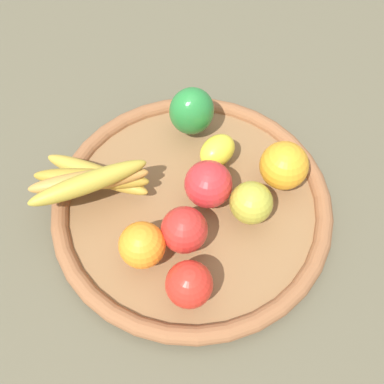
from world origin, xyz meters
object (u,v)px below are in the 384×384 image
object	(u,v)px
apple_1	(251,203)
apple_3	(189,284)
bell_pepper	(192,111)
apple_0	(208,184)
banana_bunch	(91,179)
orange_1	(284,166)
apple_2	(184,230)
orange_0	(142,245)
lemon_0	(217,151)

from	to	relation	value
apple_1	apple_3	size ratio (longest dim) A/B	1.00
bell_pepper	apple_0	world-z (taller)	bell_pepper
banana_bunch	orange_1	xyz separation A→B (m)	(-0.13, 0.28, 0.00)
banana_bunch	apple_2	world-z (taller)	banana_bunch
apple_1	orange_0	world-z (taller)	orange_0
banana_bunch	apple_1	size ratio (longest dim) A/B	2.82
lemon_0	apple_3	size ratio (longest dim) A/B	1.01
apple_2	apple_0	size ratio (longest dim) A/B	0.93
banana_bunch	bell_pepper	size ratio (longest dim) A/B	2.12
orange_0	lemon_0	bearing A→B (deg)	167.74
lemon_0	orange_1	distance (m)	0.11
orange_1	apple_3	distance (m)	0.25
apple_1	apple_3	xyz separation A→B (m)	(0.16, -0.04, -0.00)
apple_1	bell_pepper	bearing A→B (deg)	-132.09
banana_bunch	apple_3	xyz separation A→B (m)	(0.11, 0.21, -0.00)
apple_1	apple_3	distance (m)	0.16
apple_2	apple_3	xyz separation A→B (m)	(0.08, 0.04, -0.00)
apple_3	orange_1	bearing A→B (deg)	162.99
orange_1	apple_0	distance (m)	0.13
apple_2	orange_1	world-z (taller)	orange_1
apple_1	orange_0	bearing A→B (deg)	-45.72
orange_1	apple_3	size ratio (longest dim) A/B	1.17
apple_2	banana_bunch	bearing A→B (deg)	-100.53
bell_pepper	apple_2	distance (m)	0.23
bell_pepper	apple_2	size ratio (longest dim) A/B	1.27
bell_pepper	orange_1	world-z (taller)	bell_pepper
bell_pepper	orange_0	distance (m)	0.26
bell_pepper	apple_3	size ratio (longest dim) A/B	1.33
orange_0	apple_3	size ratio (longest dim) A/B	1.03
orange_1	orange_0	size ratio (longest dim) A/B	1.14
lemon_0	apple_2	xyz separation A→B (m)	(0.16, 0.00, 0.01)
banana_bunch	bell_pepper	bearing A→B (deg)	151.15
orange_1	apple_0	xyz separation A→B (m)	(0.08, -0.10, -0.00)
apple_2	orange_0	size ratio (longest dim) A/B	1.02
apple_1	lemon_0	bearing A→B (deg)	-135.10
apple_2	orange_0	bearing A→B (deg)	-47.67
bell_pepper	apple_3	world-z (taller)	bell_pepper
banana_bunch	orange_1	bearing A→B (deg)	115.17
lemon_0	orange_0	bearing A→B (deg)	-12.26
orange_1	apple_1	bearing A→B (deg)	-20.00
apple_1	orange_1	bearing A→B (deg)	160.00
banana_bunch	bell_pepper	distance (m)	0.21
orange_0	apple_0	bearing A→B (deg)	157.03
bell_pepper	orange_1	distance (m)	0.19
apple_1	apple_2	xyz separation A→B (m)	(0.08, -0.08, 0.00)
apple_1	apple_2	size ratio (longest dim) A/B	0.95
banana_bunch	apple_2	distance (m)	0.17
apple_2	apple_3	bearing A→B (deg)	25.74
apple_2	apple_0	distance (m)	0.09
lemon_0	apple_1	xyz separation A→B (m)	(0.08, 0.08, 0.01)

